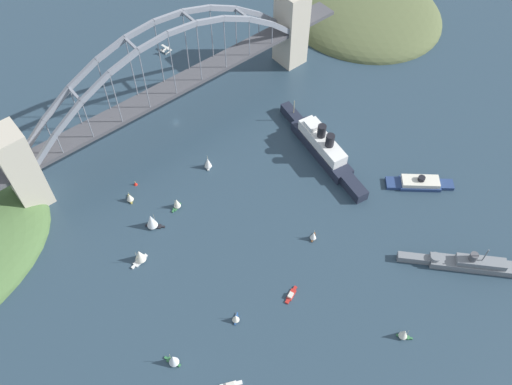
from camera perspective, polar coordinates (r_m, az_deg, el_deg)
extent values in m
plane|color=#283D4C|center=(353.00, -8.34, 7.30)|extent=(1400.00, 1400.00, 0.00)
cube|color=#BCB29E|center=(378.38, 3.69, 16.78)|extent=(16.32, 18.17, 53.42)
cube|color=#BCB29E|center=(314.80, -23.39, 2.30)|extent=(16.32, 18.17, 53.42)
cube|color=#47474C|center=(333.82, -8.90, 10.65)|extent=(174.99, 14.59, 2.40)
cube|color=#47474C|center=(389.27, 6.04, 17.98)|extent=(24.00, 14.59, 2.40)
cube|color=gray|center=(369.87, 1.45, 17.63)|extent=(20.38, 1.80, 17.90)
cube|color=gray|center=(352.43, -0.90, 18.36)|extent=(20.07, 1.80, 14.70)
cube|color=gray|center=(337.57, -3.49, 18.66)|extent=(19.67, 1.80, 11.48)
cube|color=gray|center=(325.32, -6.26, 18.43)|extent=(19.18, 1.80, 8.23)
cube|color=gray|center=(315.75, -9.15, 17.64)|extent=(18.61, 1.80, 4.90)
cube|color=gray|center=(308.99, -12.07, 16.24)|extent=(18.61, 1.80, 4.90)
cube|color=gray|center=(305.24, -14.93, 14.25)|extent=(19.18, 1.80, 8.23)
cube|color=gray|center=(304.73, -17.63, 11.69)|extent=(19.67, 1.80, 11.48)
cube|color=gray|center=(307.68, -20.11, 8.65)|extent=(20.07, 1.80, 14.70)
cube|color=gray|center=(314.36, -22.30, 5.25)|extent=(20.38, 1.80, 17.90)
cube|color=gray|center=(361.92, 2.85, 16.68)|extent=(20.38, 1.80, 17.90)
cube|color=gray|center=(344.08, 0.53, 17.40)|extent=(20.07, 1.80, 14.70)
cube|color=gray|center=(328.85, -2.04, 17.68)|extent=(19.67, 1.80, 11.48)
cube|color=gray|center=(316.26, -4.82, 17.43)|extent=(19.18, 1.80, 8.23)
cube|color=gray|center=(306.40, -7.74, 16.61)|extent=(18.61, 1.80, 4.90)
cube|color=gray|center=(299.44, -10.71, 15.16)|extent=(18.61, 1.80, 4.90)
cube|color=gray|center=(295.57, -13.64, 13.10)|extent=(19.18, 1.80, 8.23)
cube|color=gray|center=(295.03, -16.44, 10.47)|extent=(19.67, 1.80, 11.48)
cube|color=gray|center=(298.09, -19.01, 7.36)|extent=(20.07, 1.80, 14.70)
cube|color=gray|center=(304.97, -21.29, 3.88)|extent=(20.38, 1.80, 17.90)
cube|color=gray|center=(375.39, 3.21, 16.71)|extent=(1.40, 13.13, 1.40)
cube|color=gray|center=(340.13, -1.46, 18.15)|extent=(1.40, 13.13, 1.40)
cube|color=gray|center=(315.30, -7.00, 17.68)|extent=(1.40, 13.13, 1.40)
cube|color=gray|center=(301.62, -12.87, 14.84)|extent=(1.40, 13.13, 1.40)
cube|color=gray|center=(300.61, -18.36, 9.67)|extent=(1.40, 13.13, 1.40)
cube|color=gray|center=(314.20, -22.82, 2.82)|extent=(1.40, 13.13, 1.40)
cylinder|color=gray|center=(364.70, 0.30, 17.18)|extent=(0.56, 0.56, 14.26)
cylinder|color=gray|center=(356.64, 1.69, 16.22)|extent=(0.56, 0.56, 14.26)
cylinder|color=gray|center=(352.01, -2.10, 16.86)|extent=(0.56, 0.56, 26.28)
cylinder|color=gray|center=(343.65, -0.70, 15.87)|extent=(0.56, 0.56, 26.28)
cylinder|color=gray|center=(340.96, -4.65, 16.26)|extent=(0.56, 0.56, 34.86)
cylinder|color=gray|center=(332.32, -3.26, 15.23)|extent=(0.56, 0.56, 34.86)
cylinder|color=gray|center=(331.65, -7.32, 15.34)|extent=(0.56, 0.56, 40.01)
cylinder|color=gray|center=(322.76, -5.95, 14.28)|extent=(0.56, 0.56, 40.01)
cylinder|color=gray|center=(324.18, -10.06, 14.11)|extent=(0.56, 0.56, 41.73)
cylinder|color=gray|center=(315.08, -8.74, 13.00)|extent=(0.56, 0.56, 41.73)
cylinder|color=gray|center=(318.67, -12.84, 12.55)|extent=(0.56, 0.56, 40.01)
cylinder|color=gray|center=(309.41, -11.57, 11.40)|extent=(0.56, 0.56, 40.01)
cylinder|color=gray|center=(315.24, -15.60, 10.69)|extent=(0.56, 0.56, 34.86)
cylinder|color=gray|center=(305.88, -14.39, 9.47)|extent=(0.56, 0.56, 34.86)
cylinder|color=gray|center=(314.00, -18.30, 8.54)|extent=(0.56, 0.56, 26.28)
cylinder|color=gray|center=(304.60, -17.17, 7.26)|extent=(0.56, 0.56, 26.28)
cylinder|color=gray|center=(315.04, -20.89, 6.15)|extent=(0.56, 0.56, 14.26)
cylinder|color=gray|center=(305.67, -19.84, 4.81)|extent=(0.56, 0.56, 14.26)
ellipsoid|color=#515B38|center=(445.13, 10.90, 17.92)|extent=(115.19, 125.53, 31.32)
cube|color=#1E2333|center=(331.51, 6.82, 4.51)|extent=(19.65, 51.94, 6.55)
cube|color=#1E2333|center=(350.13, 3.73, 8.13)|extent=(8.97, 17.72, 6.55)
cube|color=#1E2333|center=(315.45, 10.21, 0.46)|extent=(10.19, 17.93, 6.55)
cube|color=white|center=(326.57, 6.93, 5.28)|extent=(15.85, 39.14, 6.83)
cube|color=white|center=(328.56, 6.00, 7.06)|extent=(9.76, 9.68, 3.20)
cylinder|color=black|center=(322.17, 6.87, 6.39)|extent=(5.09, 5.09, 8.05)
cylinder|color=black|center=(317.67, 7.73, 5.40)|extent=(5.09, 5.09, 8.05)
cylinder|color=tan|center=(343.10, 3.99, 8.90)|extent=(0.50, 0.50, 10.00)
cube|color=slate|center=(306.40, 22.22, -7.08)|extent=(39.56, 41.51, 4.28)
cube|color=slate|center=(297.74, 16.11, -6.60)|extent=(14.33, 14.91, 4.28)
cube|color=slate|center=(303.31, 22.44, -6.71)|extent=(21.44, 22.31, 3.39)
cylinder|color=slate|center=(297.41, 18.21, -6.44)|extent=(5.31, 5.31, 2.20)
cylinder|color=slate|center=(297.95, 22.83, -6.05)|extent=(0.60, 0.60, 10.00)
cylinder|color=#4C4C51|center=(298.64, 21.76, -6.26)|extent=(4.17, 4.17, 4.40)
cube|color=navy|center=(328.92, 16.70, 0.87)|extent=(24.02, 22.77, 2.17)
cube|color=navy|center=(333.38, 19.25, 0.78)|extent=(10.42, 10.35, 2.17)
cube|color=navy|center=(325.13, 14.07, 0.95)|extent=(11.34, 11.40, 2.17)
cube|color=beige|center=(327.10, 16.79, 1.13)|extent=(21.58, 20.37, 2.64)
cylinder|color=black|center=(325.21, 16.89, 1.40)|extent=(3.99, 3.99, 2.40)
cylinder|color=#B7B7B2|center=(406.57, -9.53, 14.41)|extent=(5.15, 1.77, 0.90)
cylinder|color=#B7B7B2|center=(404.31, -9.17, 14.22)|extent=(5.15, 1.77, 0.90)
cylinder|color=black|center=(405.90, -9.55, 14.53)|extent=(0.14, 0.14, 1.29)
cylinder|color=black|center=(403.64, -9.19, 14.34)|extent=(0.14, 0.14, 1.29)
ellipsoid|color=beige|center=(404.00, -9.40, 14.57)|extent=(7.44, 2.48, 1.22)
cylinder|color=black|center=(405.61, -9.05, 14.81)|extent=(0.99, 1.28, 1.16)
cube|color=beige|center=(404.13, -9.31, 14.70)|extent=(3.38, 9.91, 0.20)
cube|color=beige|center=(402.37, -9.74, 14.36)|extent=(1.73, 3.84, 0.12)
cube|color=black|center=(401.61, -9.77, 14.49)|extent=(1.10, 0.31, 1.50)
cube|color=#234C8C|center=(272.90, -2.08, -13.03)|extent=(3.85, 3.63, 0.85)
cube|color=#234C8C|center=(273.93, -1.98, -12.55)|extent=(1.40, 1.34, 0.85)
cube|color=#234C8C|center=(271.90, -2.19, -13.52)|extent=(1.48, 1.43, 0.85)
cylinder|color=tan|center=(270.19, -2.09, -12.70)|extent=(0.16, 0.16, 5.39)
cone|color=silver|center=(269.99, -2.13, -12.94)|extent=(4.99, 4.99, 4.31)
cube|color=#2D6B3D|center=(309.02, -8.31, -1.57)|extent=(4.79, 3.16, 0.90)
cube|color=#2D6B3D|center=(307.88, -8.65, -1.94)|extent=(1.66, 1.28, 0.90)
cube|color=#2D6B3D|center=(310.19, -7.97, -1.21)|extent=(1.72, 1.45, 0.90)
cylinder|color=tan|center=(305.64, -8.44, -1.18)|extent=(0.16, 0.16, 7.15)
cone|color=silver|center=(306.44, -8.28, -1.06)|extent=(5.03, 5.03, 5.72)
cube|color=gold|center=(317.36, -12.99, -0.67)|extent=(2.82, 4.48, 0.99)
cube|color=gold|center=(319.09, -13.12, -0.30)|extent=(1.14, 1.55, 0.99)
cube|color=gold|center=(315.65, -12.87, -1.04)|extent=(1.28, 1.59, 0.99)
cylinder|color=tan|center=(314.98, -13.12, -0.26)|extent=(0.16, 0.16, 5.66)
cone|color=silver|center=(314.44, -13.05, -0.46)|extent=(4.73, 4.73, 4.53)
cube|color=#B2231E|center=(278.76, 3.70, -10.60)|extent=(6.89, 4.88, 0.83)
cube|color=#B2231E|center=(280.55, 4.09, -9.93)|extent=(2.52, 2.18, 0.83)
cube|color=#B2231E|center=(277.02, 3.30, -11.29)|extent=(2.63, 2.46, 0.83)
cube|color=beige|center=(277.49, 3.63, -10.64)|extent=(3.75, 3.21, 1.27)
cube|color=silver|center=(325.81, -5.00, 2.81)|extent=(4.38, 5.05, 0.81)
cube|color=silver|center=(327.84, -5.02, 3.23)|extent=(1.66, 1.82, 0.81)
cube|color=silver|center=(323.81, -4.99, 2.39)|extent=(1.82, 1.93, 0.81)
cylinder|color=tan|center=(322.57, -5.06, 3.39)|extent=(0.16, 0.16, 8.36)
cone|color=white|center=(322.00, -5.05, 3.16)|extent=(5.99, 5.99, 6.69)
cube|color=brown|center=(296.42, 6.00, -4.68)|extent=(3.95, 3.26, 0.93)
cube|color=brown|center=(297.74, 6.12, -4.30)|extent=(1.41, 1.24, 0.93)
cube|color=brown|center=(295.12, 5.87, -5.06)|extent=(1.49, 1.37, 0.93)
cylinder|color=tan|center=(293.67, 6.07, -4.27)|extent=(0.16, 0.16, 6.04)
cone|color=white|center=(293.34, 6.01, -4.46)|extent=(4.62, 4.62, 4.83)
cube|color=black|center=(303.91, -10.47, -3.47)|extent=(6.47, 6.40, 0.73)
cube|color=black|center=(302.96, -9.68, -3.54)|extent=(2.37, 2.36, 0.73)
cube|color=black|center=(304.92, -11.26, -3.40)|extent=(2.54, 2.53, 0.73)
cylinder|color=tan|center=(298.99, -10.54, -2.86)|extent=(0.16, 0.16, 11.01)
cone|color=white|center=(299.88, -10.87, -2.89)|extent=(8.35, 8.35, 8.80)
cube|color=#2D6B3D|center=(267.74, -8.72, -17.03)|extent=(4.29, 5.77, 0.73)
cube|color=#2D6B3D|center=(268.76, -9.36, -16.67)|extent=(1.70, 2.03, 0.73)
cube|color=#2D6B3D|center=(266.76, -8.08, -17.40)|extent=(1.90, 2.12, 0.73)
cylinder|color=tan|center=(263.63, -8.93, -16.65)|extent=(0.16, 0.16, 8.38)
cone|color=white|center=(263.58, -8.63, -16.84)|extent=(6.24, 6.24, 6.70)
cube|color=#2D6B3D|center=(278.31, 15.23, -14.33)|extent=(4.26, 4.84, 0.83)
cube|color=#2D6B3D|center=(278.80, 15.86, -14.43)|extent=(1.60, 1.75, 0.83)
cube|color=#2D6B3D|center=(277.86, 14.60, -14.22)|extent=(1.74, 1.85, 0.83)
cylinder|color=tan|center=(274.75, 15.49, -14.01)|extent=(0.16, 0.16, 7.28)
cone|color=silver|center=(274.86, 15.20, -13.99)|extent=(5.89, 5.89, 5.83)
cube|color=silver|center=(293.55, -12.08, -7.05)|extent=(6.77, 4.20, 0.94)
cube|color=silver|center=(292.55, -12.68, -7.59)|extent=(2.33, 1.74, 0.94)
cube|color=silver|center=(294.61, -11.49, -6.51)|extent=(2.38, 2.01, 0.94)
cylinder|color=tan|center=(288.98, -12.33, -6.59)|extent=(0.16, 0.16, 9.57)
cone|color=silver|center=(289.84, -12.05, -6.40)|extent=(6.81, 6.81, 7.65)
cube|color=silver|center=(261.75, -1.74, -19.25)|extent=(3.12, 2.76, 0.92)
cube|color=beige|center=(260.70, -2.69, -19.40)|extent=(4.47, 3.65, 0.91)
cone|color=red|center=(322.81, -12.47, 0.92)|extent=(2.20, 2.20, 2.20)
sphere|color=#F2E566|center=(321.73, -12.51, 1.07)|extent=(0.50, 0.50, 0.50)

